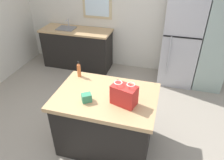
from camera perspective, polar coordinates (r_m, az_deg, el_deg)
name	(u,v)px	position (r m, az deg, el deg)	size (l,w,h in m)	color
ground	(93,132)	(3.54, -5.09, -13.81)	(6.01, 6.01, 0.00)	#9E9384
back_wall	(127,11)	(4.93, 4.14, 18.01)	(5.01, 0.13, 2.65)	silver
kitchen_island	(106,120)	(3.08, -1.54, -10.68)	(1.34, 0.94, 0.89)	black
refrigerator	(181,42)	(4.57, 17.90, 9.75)	(0.70, 0.71, 1.81)	#B7B7BC
tall_cabinet	(217,36)	(4.59, 26.40, 10.58)	(0.54, 0.64, 2.19)	#9EB2A8
sink_counter	(77,48)	(5.22, -9.30, 8.51)	(1.63, 0.61, 1.11)	black
shopping_bag	(124,95)	(2.58, 3.26, -3.98)	(0.34, 0.26, 0.30)	red
small_box	(87,98)	(2.68, -6.84, -4.74)	(0.12, 0.09, 0.11)	#388E66
bottle	(79,70)	(3.17, -8.87, 2.74)	(0.05, 0.05, 0.24)	#C66633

